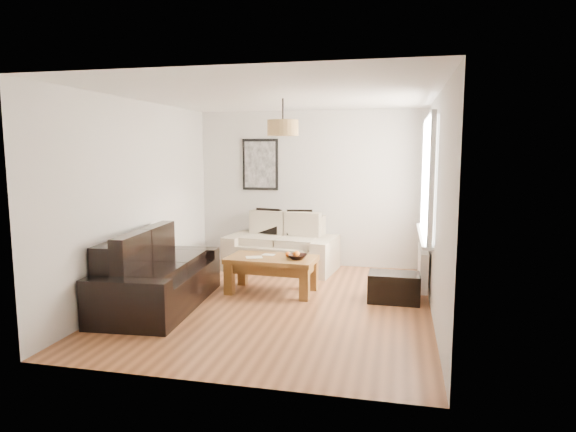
% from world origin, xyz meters
% --- Properties ---
extents(floor, '(4.50, 4.50, 0.00)m').
position_xyz_m(floor, '(0.00, 0.00, 0.00)').
color(floor, brown).
rests_on(floor, ground).
extents(ceiling, '(3.80, 4.50, 0.00)m').
position_xyz_m(ceiling, '(0.00, 0.00, 2.60)').
color(ceiling, white).
rests_on(ceiling, floor).
extents(wall_back, '(3.80, 0.04, 2.60)m').
position_xyz_m(wall_back, '(0.00, 2.25, 1.30)').
color(wall_back, silver).
rests_on(wall_back, floor).
extents(wall_front, '(3.80, 0.04, 2.60)m').
position_xyz_m(wall_front, '(0.00, -2.25, 1.30)').
color(wall_front, silver).
rests_on(wall_front, floor).
extents(wall_left, '(0.04, 4.50, 2.60)m').
position_xyz_m(wall_left, '(-1.90, 0.00, 1.30)').
color(wall_left, silver).
rests_on(wall_left, floor).
extents(wall_right, '(0.04, 4.50, 2.60)m').
position_xyz_m(wall_right, '(1.90, 0.00, 1.30)').
color(wall_right, silver).
rests_on(wall_right, floor).
extents(window_bay, '(0.14, 1.90, 1.60)m').
position_xyz_m(window_bay, '(1.86, 0.80, 1.60)').
color(window_bay, white).
rests_on(window_bay, wall_right).
extents(radiator, '(0.10, 0.90, 0.52)m').
position_xyz_m(radiator, '(1.82, 0.80, 0.38)').
color(radiator, white).
rests_on(radiator, wall_right).
extents(poster, '(0.62, 0.04, 0.87)m').
position_xyz_m(poster, '(-0.85, 2.22, 1.70)').
color(poster, black).
rests_on(poster, wall_back).
extents(pendant_shade, '(0.40, 0.40, 0.20)m').
position_xyz_m(pendant_shade, '(0.00, 0.30, 2.23)').
color(pendant_shade, tan).
rests_on(pendant_shade, ceiling).
extents(loveseat_cream, '(1.84, 1.15, 0.87)m').
position_xyz_m(loveseat_cream, '(-0.38, 1.78, 0.43)').
color(loveseat_cream, '#B8AE94').
rests_on(loveseat_cream, floor).
extents(sofa_leather, '(1.13, 2.09, 0.87)m').
position_xyz_m(sofa_leather, '(-1.43, -0.42, 0.44)').
color(sofa_leather, black).
rests_on(sofa_leather, floor).
extents(coffee_table, '(1.24, 0.72, 0.49)m').
position_xyz_m(coffee_table, '(-0.20, 0.47, 0.25)').
color(coffee_table, brown).
rests_on(coffee_table, floor).
extents(ottoman, '(0.66, 0.43, 0.37)m').
position_xyz_m(ottoman, '(1.45, 0.40, 0.19)').
color(ottoman, black).
rests_on(ottoman, floor).
extents(cushion_left, '(0.45, 0.22, 0.43)m').
position_xyz_m(cushion_left, '(-0.66, 1.99, 0.76)').
color(cushion_left, black).
rests_on(cushion_left, loveseat_cream).
extents(cushion_right, '(0.44, 0.22, 0.42)m').
position_xyz_m(cushion_right, '(-0.12, 1.99, 0.75)').
color(cushion_right, black).
rests_on(cushion_right, loveseat_cream).
extents(fruit_bowl, '(0.26, 0.26, 0.06)m').
position_xyz_m(fruit_bowl, '(0.17, 0.43, 0.52)').
color(fruit_bowl, black).
rests_on(fruit_bowl, coffee_table).
extents(orange_a, '(0.07, 0.07, 0.07)m').
position_xyz_m(orange_a, '(0.11, 0.54, 0.53)').
color(orange_a, orange).
rests_on(orange_a, fruit_bowl).
extents(orange_b, '(0.10, 0.10, 0.09)m').
position_xyz_m(orange_b, '(0.13, 0.54, 0.53)').
color(orange_b, orange).
rests_on(orange_b, fruit_bowl).
extents(orange_c, '(0.08, 0.08, 0.07)m').
position_xyz_m(orange_c, '(0.02, 0.52, 0.53)').
color(orange_c, orange).
rests_on(orange_c, fruit_bowl).
extents(papers, '(0.26, 0.23, 0.01)m').
position_xyz_m(papers, '(-0.43, 0.40, 0.50)').
color(papers, silver).
rests_on(papers, coffee_table).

